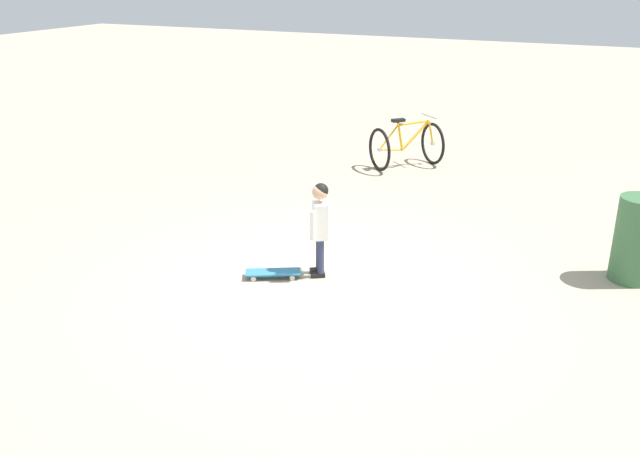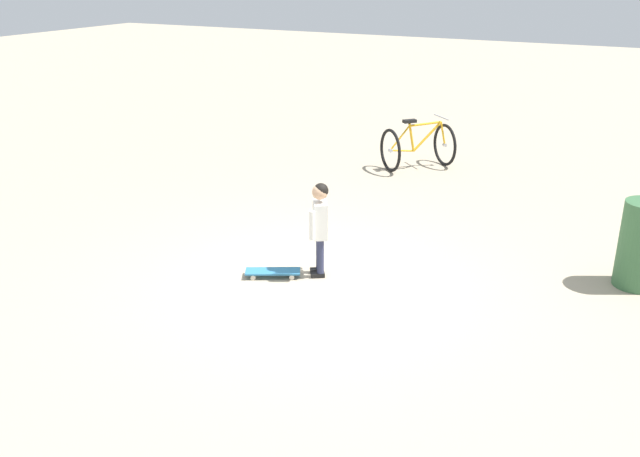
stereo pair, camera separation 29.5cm
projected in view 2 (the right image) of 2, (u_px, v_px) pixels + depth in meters
name	position (u px, v px, depth m)	size (l,w,h in m)	color
ground_plane	(316.00, 283.00, 7.37)	(50.00, 50.00, 0.00)	tan
child_person	(320.00, 219.00, 7.32)	(0.41, 0.26, 1.06)	#2D3351
skateboard	(273.00, 272.00, 7.49)	(0.45, 0.62, 0.07)	teal
bicycle_near	(418.00, 146.00, 11.32)	(1.27, 1.24, 0.85)	black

